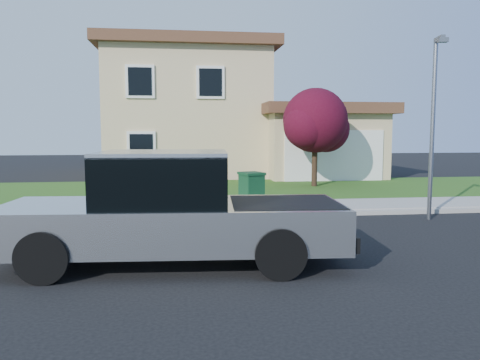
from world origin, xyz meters
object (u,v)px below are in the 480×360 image
(trash_bin, at_px, (251,189))
(street_lamp, at_px, (434,118))
(woman, at_px, (148,197))
(ornamental_tree, at_px, (316,124))
(pickup_truck, at_px, (172,212))

(trash_bin, relative_size, street_lamp, 0.21)
(woman, bearing_deg, ornamental_tree, -137.80)
(ornamental_tree, bearing_deg, woman, -126.81)
(pickup_truck, distance_m, woman, 2.25)
(ornamental_tree, relative_size, street_lamp, 0.85)
(woman, relative_size, ornamental_tree, 0.47)
(pickup_truck, relative_size, woman, 3.25)
(pickup_truck, bearing_deg, woman, 108.01)
(woman, xyz_separation_m, ornamental_tree, (6.21, 8.30, 1.76))
(pickup_truck, distance_m, ornamental_tree, 12.04)
(woman, distance_m, street_lamp, 7.53)
(street_lamp, bearing_deg, woman, -160.82)
(street_lamp, bearing_deg, trash_bin, 165.31)
(pickup_truck, bearing_deg, street_lamp, 30.50)
(woman, distance_m, ornamental_tree, 10.52)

